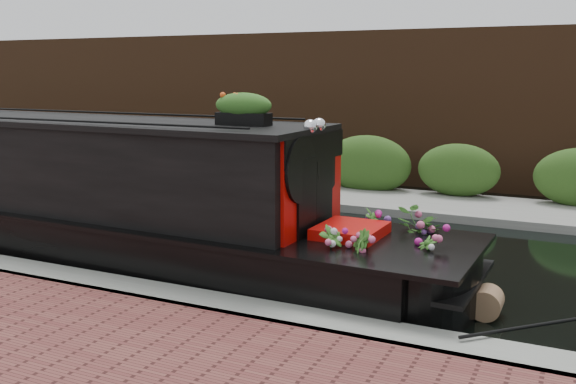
% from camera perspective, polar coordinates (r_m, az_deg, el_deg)
% --- Properties ---
extents(ground, '(80.00, 80.00, 0.00)m').
position_cam_1_polar(ground, '(11.01, -0.75, -4.88)').
color(ground, black).
rests_on(ground, ground).
extents(near_bank_coping, '(40.00, 0.60, 0.50)m').
position_cam_1_polar(near_bank_coping, '(8.32, -10.97, -10.31)').
color(near_bank_coping, gray).
rests_on(near_bank_coping, ground).
extents(far_bank_path, '(40.00, 2.40, 0.34)m').
position_cam_1_polar(far_bank_path, '(14.79, 6.44, -0.90)').
color(far_bank_path, gray).
rests_on(far_bank_path, ground).
extents(far_hedge, '(40.00, 1.10, 2.80)m').
position_cam_1_polar(far_hedge, '(15.63, 7.51, -0.30)').
color(far_hedge, '#30561C').
rests_on(far_hedge, ground).
extents(far_brick_wall, '(40.00, 1.00, 8.00)m').
position_cam_1_polar(far_brick_wall, '(17.61, 9.62, 0.87)').
color(far_brick_wall, '#4A2B19').
rests_on(far_brick_wall, ground).
extents(narrowboat, '(12.30, 2.51, 2.89)m').
position_cam_1_polar(narrowboat, '(10.96, -18.37, -0.91)').
color(narrowboat, black).
rests_on(narrowboat, ground).
extents(rope_fender, '(0.38, 0.39, 0.38)m').
position_cam_1_polar(rope_fender, '(8.26, 17.24, -9.36)').
color(rope_fender, '#876547').
rests_on(rope_fender, ground).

